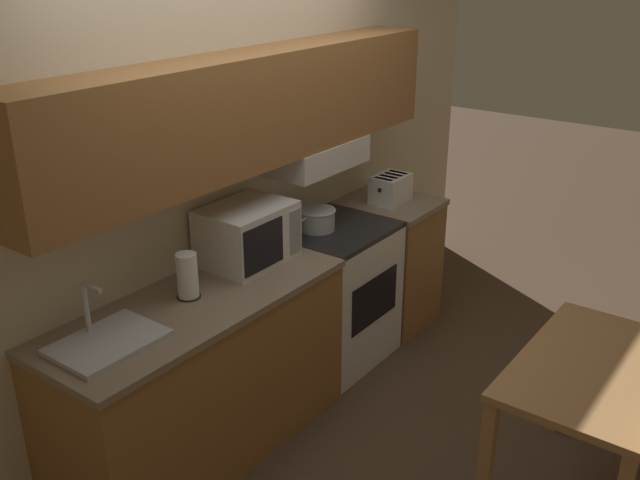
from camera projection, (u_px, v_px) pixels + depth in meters
The scene contains 11 objects.
ground_plane at pixel (243, 377), 4.41m from camera, with size 16.00×16.00×0.00m, color #4C3828.
wall_back at pixel (242, 150), 3.83m from camera, with size 5.25×0.38×2.55m.
lower_counter_main at pixel (202, 378), 3.61m from camera, with size 1.63×0.63×0.89m.
lower_counter_right_stub at pixel (387, 261), 4.94m from camera, with size 0.54×0.63×0.89m.
stove_range at pixel (334, 294), 4.48m from camera, with size 0.69×0.60×0.89m.
cooking_pot at pixel (317, 219), 4.26m from camera, with size 0.31×0.23×0.13m.
microwave at pixel (247, 234), 3.80m from camera, with size 0.48×0.37×0.32m.
toaster at pixel (391, 189), 4.71m from camera, with size 0.27×0.19×0.19m.
sink_basin at pixel (108, 341), 3.05m from camera, with size 0.46×0.33×0.26m.
paper_towel_roll at pixel (187, 276), 3.42m from camera, with size 0.12×0.12×0.23m.
dining_table at pixel (593, 388), 3.19m from camera, with size 1.03×0.63×0.76m.
Camera 1 is at (-2.73, -2.61, 2.48)m, focal length 40.00 mm.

